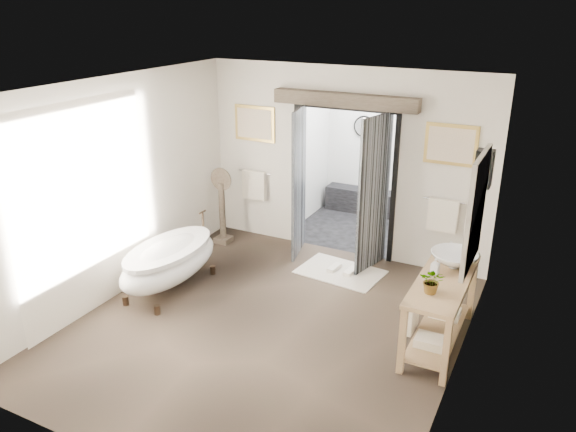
# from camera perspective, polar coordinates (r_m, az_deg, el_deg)

# --- Properties ---
(ground_plane) EXTENTS (5.00, 5.00, 0.00)m
(ground_plane) POSITION_cam_1_polar(r_m,az_deg,el_deg) (7.09, -2.23, -11.05)
(ground_plane) COLOR brown
(room_shell) EXTENTS (4.52, 5.02, 2.91)m
(room_shell) POSITION_cam_1_polar(r_m,az_deg,el_deg) (6.23, -3.25, 3.17)
(room_shell) COLOR silver
(room_shell) RESTS_ON ground_plane
(shower_room) EXTENTS (2.22, 2.01, 2.51)m
(shower_room) POSITION_cam_1_polar(r_m,az_deg,el_deg) (10.10, 8.76, 4.38)
(shower_room) COLOR black
(shower_room) RESTS_ON ground_plane
(back_wall_dressing) EXTENTS (3.82, 0.79, 2.52)m
(back_wall_dressing) POSITION_cam_1_polar(r_m,az_deg,el_deg) (8.40, 5.33, 5.77)
(back_wall_dressing) COLOR black
(back_wall_dressing) RESTS_ON ground_plane
(clawfoot_tub) EXTENTS (0.80, 1.79, 0.88)m
(clawfoot_tub) POSITION_cam_1_polar(r_m,az_deg,el_deg) (7.89, -11.95, -4.47)
(clawfoot_tub) COLOR #382A1D
(clawfoot_tub) RESTS_ON ground_plane
(vanity) EXTENTS (0.57, 1.60, 0.85)m
(vanity) POSITION_cam_1_polar(r_m,az_deg,el_deg) (6.73, 15.04, -8.76)
(vanity) COLOR tan
(vanity) RESTS_ON ground_plane
(pedestal_mirror) EXTENTS (0.38, 0.25, 1.28)m
(pedestal_mirror) POSITION_cam_1_polar(r_m,az_deg,el_deg) (9.22, -6.69, 0.51)
(pedestal_mirror) COLOR brown
(pedestal_mirror) RESTS_ON ground_plane
(rug) EXTENTS (1.28, 0.92, 0.01)m
(rug) POSITION_cam_1_polar(r_m,az_deg,el_deg) (8.38, 5.35, -5.67)
(rug) COLOR beige
(rug) RESTS_ON ground_plane
(slippers) EXTENTS (0.40, 0.29, 0.05)m
(slippers) POSITION_cam_1_polar(r_m,az_deg,el_deg) (8.38, 5.55, -5.42)
(slippers) COLOR silver
(slippers) RESTS_ON rug
(basin) EXTENTS (0.71, 0.71, 0.19)m
(basin) POSITION_cam_1_polar(r_m,az_deg,el_deg) (6.83, 16.54, -4.28)
(basin) COLOR white
(basin) RESTS_ON vanity
(plant) EXTENTS (0.28, 0.25, 0.29)m
(plant) POSITION_cam_1_polar(r_m,az_deg,el_deg) (6.17, 14.46, -6.40)
(plant) COLOR gray
(plant) RESTS_ON vanity
(soap_bottle_a) EXTENTS (0.10, 0.10, 0.19)m
(soap_bottle_a) POSITION_cam_1_polar(r_m,az_deg,el_deg) (6.62, 14.74, -4.93)
(soap_bottle_a) COLOR gray
(soap_bottle_a) RESTS_ON vanity
(soap_bottle_b) EXTENTS (0.14, 0.14, 0.18)m
(soap_bottle_b) POSITION_cam_1_polar(r_m,az_deg,el_deg) (7.15, 16.18, -3.16)
(soap_bottle_b) COLOR gray
(soap_bottle_b) RESTS_ON vanity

